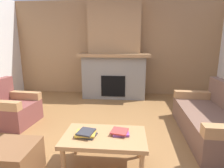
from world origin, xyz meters
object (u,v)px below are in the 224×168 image
(couch, at_px, (214,120))
(coffee_table, at_px, (104,139))
(armchair, at_px, (11,109))
(ottoman, at_px, (13,162))
(fireplace, at_px, (114,56))

(couch, bearing_deg, coffee_table, -150.90)
(armchair, distance_m, ottoman, 1.67)
(fireplace, height_order, armchair, fireplace)
(armchair, bearing_deg, fireplace, 48.68)
(couch, relative_size, ottoman, 3.51)
(fireplace, xyz_separation_m, ottoman, (-0.88, -3.45, -0.96))
(coffee_table, bearing_deg, ottoman, -164.28)
(fireplace, bearing_deg, couch, -50.76)
(fireplace, xyz_separation_m, coffee_table, (0.13, -3.16, -0.79))
(coffee_table, bearing_deg, armchair, 150.15)
(coffee_table, xyz_separation_m, ottoman, (-1.01, -0.28, -0.18))
(couch, relative_size, coffee_table, 1.83)
(fireplace, distance_m, armchair, 2.87)
(armchair, relative_size, ottoman, 1.63)
(fireplace, relative_size, armchair, 3.18)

